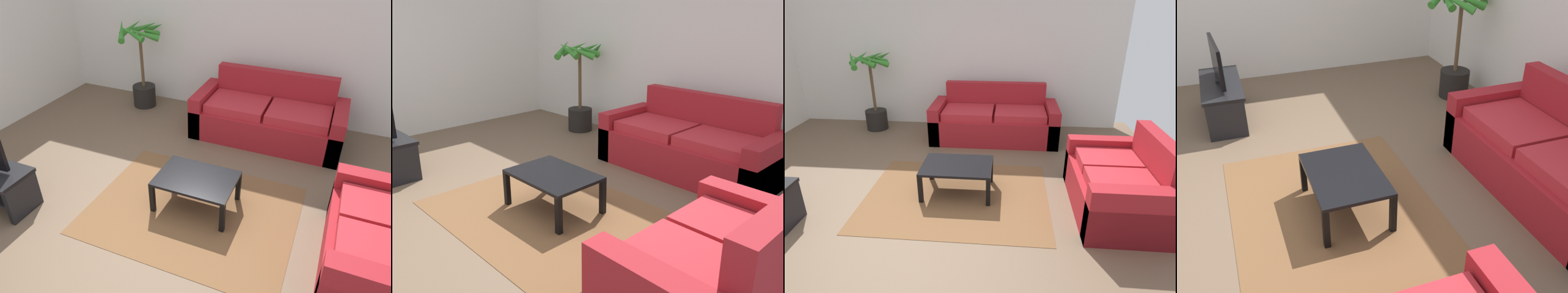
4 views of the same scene
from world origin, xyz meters
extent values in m
plane|color=brown|center=(0.00, 0.00, 0.00)|extent=(6.60, 6.60, 0.00)
cube|color=silver|center=(0.00, 3.00, 1.35)|extent=(6.00, 0.06, 2.70)
cube|color=maroon|center=(0.80, 2.25, 0.21)|extent=(2.08, 0.90, 0.42)
cube|color=maroon|center=(0.80, 2.62, 0.66)|extent=(1.72, 0.16, 0.48)
cube|color=maroon|center=(-0.15, 2.25, 0.31)|extent=(0.18, 0.90, 0.62)
cube|color=maroon|center=(1.75, 2.25, 0.31)|extent=(0.18, 0.90, 0.62)
cube|color=#B8272F|center=(0.37, 2.20, 0.48)|extent=(0.82, 0.66, 0.12)
cube|color=#B8272F|center=(1.23, 2.20, 0.48)|extent=(0.82, 0.66, 0.12)
cube|color=maroon|center=(2.25, 0.29, 0.21)|extent=(0.90, 1.40, 0.42)
cube|color=maroon|center=(2.25, 0.91, 0.31)|extent=(0.90, 0.18, 0.62)
cube|color=#B8272F|center=(2.20, 0.03, 0.48)|extent=(0.66, 0.48, 0.12)
cube|color=#B8272F|center=(2.20, 0.56, 0.48)|extent=(0.66, 0.48, 0.12)
cube|color=black|center=(-1.20, -0.34, 0.23)|extent=(0.06, 0.41, 0.46)
cube|color=black|center=(0.44, 0.50, 0.36)|extent=(0.84, 0.60, 0.03)
cube|color=black|center=(0.04, 0.23, 0.17)|extent=(0.05, 0.05, 0.34)
cube|color=black|center=(0.83, 0.23, 0.17)|extent=(0.05, 0.05, 0.34)
cube|color=black|center=(0.04, 0.77, 0.17)|extent=(0.05, 0.05, 0.34)
cube|color=black|center=(0.83, 0.77, 0.17)|extent=(0.05, 0.05, 0.34)
cube|color=brown|center=(0.44, 0.40, 0.00)|extent=(2.20, 1.70, 0.01)
cylinder|color=black|center=(-1.38, 2.55, 0.18)|extent=(0.38, 0.38, 0.36)
cylinder|color=brown|center=(-1.38, 2.55, 0.79)|extent=(0.05, 0.05, 0.87)
cone|color=#338629|center=(-1.18, 2.52, 1.28)|extent=(0.16, 0.43, 0.24)
cone|color=#338629|center=(-1.25, 2.78, 1.28)|extent=(0.52, 0.36, 0.29)
cone|color=#338629|center=(-1.41, 2.76, 1.28)|extent=(0.44, 0.15, 0.25)
cone|color=#338629|center=(-1.58, 2.63, 1.28)|extent=(0.25, 0.44, 0.25)
cone|color=#338629|center=(-1.62, 2.42, 1.28)|extent=(0.36, 0.52, 0.29)
cone|color=#338629|center=(-1.40, 2.33, 1.28)|extent=(0.45, 0.13, 0.25)
cone|color=#338629|center=(-1.22, 2.37, 1.28)|extent=(0.44, 0.41, 0.27)
camera|label=1|loc=(1.63, -2.33, 2.68)|focal=32.98mm
camera|label=2|loc=(3.27, -1.78, 1.88)|focal=37.66mm
camera|label=3|loc=(1.03, -2.97, 2.18)|focal=30.09mm
camera|label=4|loc=(3.38, -0.33, 2.41)|focal=40.86mm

